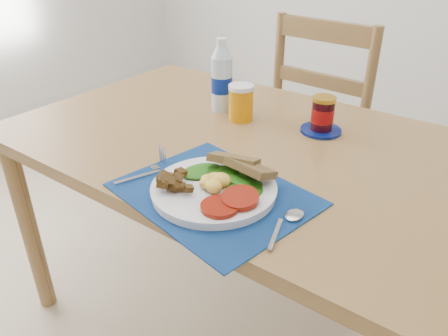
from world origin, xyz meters
name	(u,v)px	position (x,y,z in m)	size (l,w,h in m)	color
table	(241,161)	(0.00, 0.20, 0.67)	(1.40, 0.90, 0.75)	brown
chair_far	(331,110)	(-0.01, 0.90, 0.61)	(0.48, 0.46, 1.22)	brown
placemat	(214,194)	(0.13, -0.10, 0.75)	(0.43, 0.34, 0.00)	#040E33
breakfast_plate	(211,186)	(0.12, -0.11, 0.77)	(0.29, 0.29, 0.07)	silver
fork	(149,171)	(-0.07, -0.12, 0.76)	(0.06, 0.17, 0.00)	#B2B5BA
spoon	(288,222)	(0.33, -0.10, 0.76)	(0.04, 0.16, 0.00)	#B2B5BA
water_bottle	(222,79)	(-0.18, 0.34, 0.86)	(0.07, 0.07, 0.24)	#ADBFCC
juice_glass	(241,104)	(-0.08, 0.31, 0.80)	(0.08, 0.08, 0.11)	#CA7805
jam_on_saucer	(322,117)	(0.17, 0.38, 0.80)	(0.12, 0.12, 0.11)	#051257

